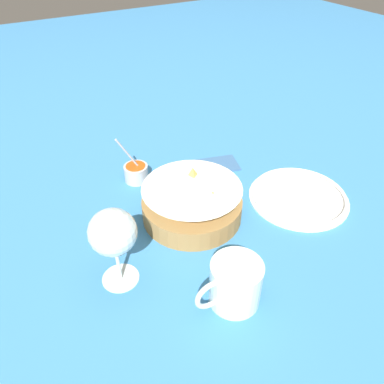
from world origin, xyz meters
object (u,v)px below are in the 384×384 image
food_basket (192,203)px  wine_glass (113,234)px  beer_mug (235,285)px  side_plate (299,196)px  sauce_cup (136,172)px

food_basket → wine_glass: (0.20, 0.09, 0.08)m
beer_mug → side_plate: 0.34m
food_basket → wine_glass: 0.24m
food_basket → side_plate: 0.26m
sauce_cup → beer_mug: (-0.00, 0.42, 0.02)m
side_plate → sauce_cup: bearing=-41.1°
sauce_cup → wine_glass: wine_glass is taller
sauce_cup → wine_glass: size_ratio=0.80×
food_basket → wine_glass: size_ratio=1.36×
beer_mug → side_plate: size_ratio=0.54×
wine_glass → side_plate: bearing=-178.5°
food_basket → beer_mug: size_ratio=1.75×
side_plate → wine_glass: bearing=1.5°
food_basket → beer_mug: food_basket is taller
wine_glass → beer_mug: 0.22m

